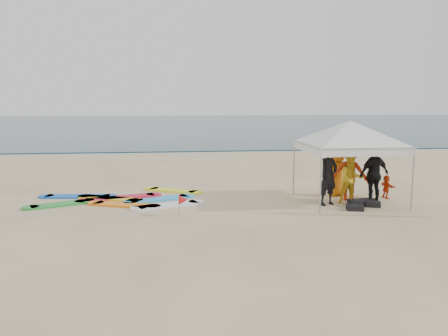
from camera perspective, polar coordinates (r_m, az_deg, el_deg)
name	(u,v)px	position (r m, az deg, el deg)	size (l,w,h in m)	color
ground	(231,225)	(12.14, 0.94, -7.43)	(120.00, 120.00, 0.00)	beige
ocean	(182,123)	(71.66, -5.51, 5.85)	(160.00, 84.00, 0.08)	#0C2633
shoreline_foam	(196,152)	(30.00, -3.71, 2.12)	(160.00, 1.20, 0.01)	silver
person_black_a	(328,176)	(14.66, 13.49, -1.00)	(0.71, 0.47, 1.95)	black
person_yellow	(351,179)	(15.10, 16.29, -1.35)	(0.82, 0.64, 1.68)	yellow
person_orange_a	(350,172)	(15.60, 16.13, -0.55)	(1.25, 0.72, 1.94)	red
person_black_b	(374,174)	(15.31, 19.01, -0.80)	(1.15, 0.48, 1.96)	black
person_orange_b	(338,172)	(16.23, 14.62, -0.57)	(0.83, 0.54, 1.70)	orange
person_seated	(386,187)	(16.39, 20.44, -2.30)	(0.77, 0.24, 0.83)	red
canopy_tent	(350,121)	(15.18, 16.18, 5.92)	(4.17, 4.17, 3.14)	#A5A5A8
marker_pennant	(183,200)	(12.98, -5.36, -4.17)	(0.28, 0.28, 0.64)	#A5A5A8
gear_pile	(362,204)	(14.82, 17.55, -4.52)	(1.32, 1.07, 0.22)	black
surfboard_spread	(125,199)	(15.49, -12.85, -4.01)	(5.58, 3.65, 0.07)	#F5F729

